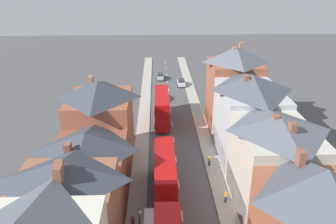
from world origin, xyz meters
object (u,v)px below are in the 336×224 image
double_decker_bus_far_approaching (165,175)px  pedestrian_mid_left (133,221)px  car_near_silver (161,96)px  pedestrian_far_left (209,160)px  car_parked_right_a (160,76)px  car_parked_left_a (181,82)px  double_decker_bus_mid_street (162,107)px  pedestrian_mid_right (226,196)px

double_decker_bus_far_approaching → pedestrian_mid_left: size_ratio=6.71×
double_decker_bus_far_approaching → pedestrian_mid_left: bearing=-121.8°
car_near_silver → pedestrian_far_left: pedestrian_far_left is taller
car_parked_right_a → pedestrian_far_left: size_ratio=2.50×
car_parked_left_a → pedestrian_mid_left: (-8.42, -46.66, 0.20)m
double_decker_bus_mid_street → pedestrian_mid_left: bearing=-97.5°
car_parked_right_a → car_near_silver: bearing=-90.0°
double_decker_bus_mid_street → car_parked_right_a: size_ratio=2.69×
car_near_silver → pedestrian_mid_right: pedestrian_mid_right is taller
double_decker_bus_mid_street → pedestrian_mid_right: 23.98m
car_parked_left_a → pedestrian_far_left: pedestrian_far_left is taller
car_parked_left_a → car_parked_right_a: car_parked_left_a is taller
double_decker_bus_far_approaching → car_near_silver: (0.01, 31.99, -2.00)m
double_decker_bus_mid_street → car_near_silver: bearing=90.0°
car_near_silver → pedestrian_mid_left: bearing=-95.3°
car_parked_right_a → pedestrian_mid_right: bearing=-81.6°
pedestrian_far_left → double_decker_bus_far_approaching: bearing=-136.3°
car_parked_right_a → pedestrian_mid_left: bearing=-93.9°
double_decker_bus_far_approaching → car_near_silver: size_ratio=2.49×
car_near_silver → pedestrian_far_left: bearing=-76.4°
pedestrian_far_left → car_parked_left_a: bearing=92.3°
double_decker_bus_mid_street → pedestrian_mid_left: 27.00m
car_near_silver → pedestrian_far_left: (6.29, -25.96, 0.22)m
double_decker_bus_far_approaching → pedestrian_mid_right: bearing=-14.3°
car_parked_left_a → double_decker_bus_far_approaching: bearing=-96.8°
double_decker_bus_far_approaching → pedestrian_far_left: 8.91m
pedestrian_mid_right → car_near_silver: bearing=101.8°
pedestrian_mid_left → pedestrian_mid_right: same height
car_parked_left_a → pedestrian_mid_left: pedestrian_mid_left is taller
double_decker_bus_mid_street → car_parked_left_a: (4.91, 19.94, -1.98)m
double_decker_bus_mid_street → double_decker_bus_far_approaching: 21.05m
car_near_silver → pedestrian_mid_right: bearing=-78.2°
car_parked_right_a → double_decker_bus_mid_street: bearing=-90.0°
car_parked_left_a → pedestrian_mid_right: bearing=-87.1°
double_decker_bus_mid_street → car_parked_left_a: size_ratio=2.72×
car_parked_left_a → pedestrian_far_left: 34.99m
double_decker_bus_mid_street → pedestrian_far_left: double_decker_bus_mid_street is taller
car_near_silver → pedestrian_far_left: 26.71m
double_decker_bus_mid_street → car_parked_right_a: 25.24m
car_parked_left_a → pedestrian_mid_right: 42.85m
double_decker_bus_far_approaching → pedestrian_mid_right: (7.06, -1.80, -1.78)m
pedestrian_far_left → pedestrian_mid_left: bearing=-130.0°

